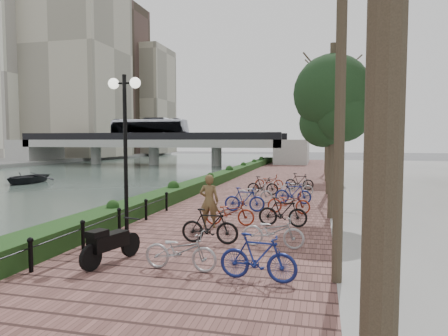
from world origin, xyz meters
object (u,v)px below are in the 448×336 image
(pedestrian, at_px, (209,201))
(boat, at_px, (26,178))
(lamppost, at_px, (125,121))
(motorcycle, at_px, (112,242))

(pedestrian, height_order, boat, pedestrian)
(boat, bearing_deg, pedestrian, -38.86)
(lamppost, relative_size, motorcycle, 3.02)
(lamppost, height_order, motorcycle, lamppost)
(boat, bearing_deg, motorcycle, -48.24)
(motorcycle, distance_m, pedestrian, 4.51)
(pedestrian, bearing_deg, lamppost, 37.59)
(lamppost, distance_m, pedestrian, 3.84)
(lamppost, relative_size, pedestrian, 2.72)
(lamppost, distance_m, motorcycle, 3.95)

